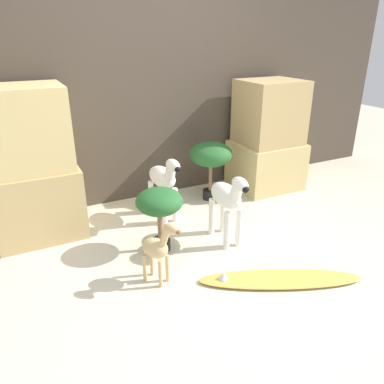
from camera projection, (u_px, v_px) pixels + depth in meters
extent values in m
plane|color=beige|center=(230.00, 266.00, 3.01)|extent=(14.00, 14.00, 0.00)
cube|color=#473D33|center=(150.00, 97.00, 3.96)|extent=(6.40, 0.08, 2.20)
cube|color=tan|center=(38.00, 201.00, 3.40)|extent=(0.74, 0.65, 0.63)
cube|color=#D1B775|center=(25.00, 128.00, 3.13)|extent=(0.67, 0.59, 0.70)
cube|color=#D1B775|center=(265.00, 165.00, 4.46)|extent=(0.74, 0.65, 0.54)
cube|color=tan|center=(270.00, 112.00, 4.22)|extent=(0.66, 0.58, 0.71)
cylinder|color=white|center=(239.00, 228.00, 3.22)|extent=(0.05, 0.05, 0.35)
cylinder|color=white|center=(227.00, 230.00, 3.18)|extent=(0.05, 0.05, 0.35)
cylinder|color=white|center=(223.00, 214.00, 3.47)|extent=(0.05, 0.05, 0.35)
cylinder|color=white|center=(212.00, 216.00, 3.42)|extent=(0.05, 0.05, 0.35)
ellipsoid|color=white|center=(226.00, 195.00, 3.22)|extent=(0.21, 0.42, 0.20)
cylinder|color=white|center=(237.00, 190.00, 3.03)|extent=(0.10, 0.14, 0.18)
ellipsoid|color=white|center=(240.00, 184.00, 2.96)|extent=(0.12, 0.20, 0.12)
sphere|color=black|center=(245.00, 189.00, 2.90)|extent=(0.06, 0.06, 0.06)
cube|color=black|center=(237.00, 190.00, 3.03)|extent=(0.03, 0.08, 0.14)
cylinder|color=white|center=(175.00, 205.00, 3.65)|extent=(0.05, 0.05, 0.35)
cylinder|color=white|center=(164.00, 208.00, 3.59)|extent=(0.05, 0.05, 0.35)
cylinder|color=white|center=(161.00, 195.00, 3.87)|extent=(0.05, 0.05, 0.35)
cylinder|color=white|center=(151.00, 197.00, 3.82)|extent=(0.05, 0.05, 0.35)
ellipsoid|color=white|center=(162.00, 177.00, 3.63)|extent=(0.23, 0.43, 0.20)
cylinder|color=white|center=(170.00, 171.00, 3.45)|extent=(0.11, 0.15, 0.18)
ellipsoid|color=white|center=(173.00, 166.00, 3.39)|extent=(0.12, 0.20, 0.12)
sphere|color=black|center=(177.00, 169.00, 3.33)|extent=(0.06, 0.06, 0.06)
cube|color=black|center=(170.00, 170.00, 3.45)|extent=(0.03, 0.08, 0.14)
cylinder|color=tan|center=(167.00, 268.00, 2.78)|extent=(0.03, 0.03, 0.22)
cylinder|color=tan|center=(161.00, 274.00, 2.71)|extent=(0.03, 0.03, 0.22)
cylinder|color=tan|center=(152.00, 262.00, 2.85)|extent=(0.03, 0.03, 0.22)
cylinder|color=tan|center=(145.00, 268.00, 2.79)|extent=(0.03, 0.03, 0.22)
ellipsoid|color=tan|center=(155.00, 248.00, 2.72)|extent=(0.23, 0.25, 0.15)
cylinder|color=tan|center=(165.00, 237.00, 2.63)|extent=(0.10, 0.12, 0.19)
ellipsoid|color=tan|center=(171.00, 229.00, 2.57)|extent=(0.13, 0.15, 0.08)
sphere|color=brown|center=(178.00, 232.00, 2.54)|extent=(0.04, 0.04, 0.04)
cylinder|color=black|center=(210.00, 194.00, 4.20)|extent=(0.16, 0.16, 0.10)
cylinder|color=brown|center=(210.00, 178.00, 4.13)|extent=(0.04, 0.04, 0.29)
ellipsoid|color=#235B28|center=(211.00, 154.00, 4.02)|extent=(0.47, 0.47, 0.26)
cylinder|color=black|center=(161.00, 244.00, 3.22)|extent=(0.16, 0.16, 0.09)
cylinder|color=brown|center=(160.00, 227.00, 3.15)|extent=(0.04, 0.04, 0.25)
ellipsoid|color=#235B28|center=(159.00, 201.00, 3.06)|extent=(0.39, 0.39, 0.21)
ellipsoid|color=gold|center=(280.00, 279.00, 2.81)|extent=(1.22, 0.74, 0.04)
cone|color=white|center=(224.00, 276.00, 2.78)|extent=(0.10, 0.10, 0.05)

